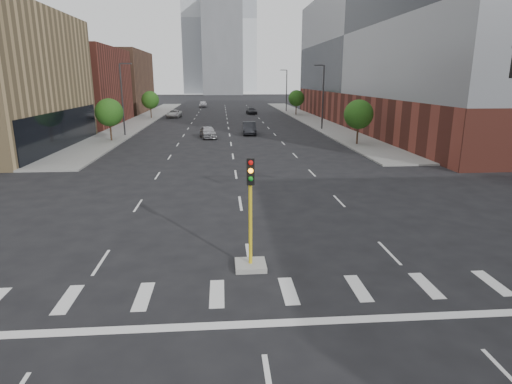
{
  "coord_description": "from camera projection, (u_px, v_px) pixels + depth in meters",
  "views": [
    {
      "loc": [
        -1.02,
        -6.43,
        7.19
      ],
      "look_at": [
        0.39,
        11.15,
        2.5
      ],
      "focal_mm": 30.0,
      "sensor_mm": 36.0,
      "label": 1
    }
  ],
  "objects": [
    {
      "name": "sidewalk_left_far",
      "position": [
        145.0,
        119.0,
        78.24
      ],
      "size": [
        5.0,
        92.0,
        0.15
      ],
      "primitive_type": "cube",
      "color": "gray",
      "rests_on": "ground"
    },
    {
      "name": "sidewalk_right_far",
      "position": [
        307.0,
        118.0,
        80.55
      ],
      "size": [
        5.0,
        92.0,
        0.15
      ],
      "primitive_type": "cube",
      "color": "gray",
      "rests_on": "ground"
    },
    {
      "name": "building_left_far_a",
      "position": [
        54.0,
        86.0,
        68.04
      ],
      "size": [
        20.0,
        22.0,
        12.0
      ],
      "primitive_type": "cube",
      "color": "brown",
      "rests_on": "ground"
    },
    {
      "name": "building_left_far_b",
      "position": [
        99.0,
        82.0,
        92.96
      ],
      "size": [
        20.0,
        24.0,
        13.0
      ],
      "primitive_type": "cube",
      "color": "brown",
      "rests_on": "ground"
    },
    {
      "name": "building_right_main",
      "position": [
        420.0,
        53.0,
        65.37
      ],
      "size": [
        24.0,
        70.0,
        22.0
      ],
      "color": "brown",
      "rests_on": "ground"
    },
    {
      "name": "tower_left",
      "position": [
        205.0,
        20.0,
        210.46
      ],
      "size": [
        22.0,
        22.0,
        70.0
      ],
      "primitive_type": "cube",
      "color": "#B2B7BC",
      "rests_on": "ground"
    },
    {
      "name": "tower_right",
      "position": [
        238.0,
        20.0,
        249.1
      ],
      "size": [
        20.0,
        20.0,
        80.0
      ],
      "primitive_type": "cube",
      "color": "#B2B7BC",
      "rests_on": "ground"
    },
    {
      "name": "tower_mid",
      "position": [
        222.0,
        45.0,
        195.14
      ],
      "size": [
        18.0,
        18.0,
        44.0
      ],
      "primitive_type": "cube",
      "color": "slate",
      "rests_on": "ground"
    },
    {
      "name": "median_traffic_signal",
      "position": [
        250.0,
        245.0,
        16.51
      ],
      "size": [
        1.2,
        1.2,
        4.4
      ],
      "color": "#999993",
      "rests_on": "ground"
    },
    {
      "name": "streetlight_right_a",
      "position": [
        322.0,
        94.0,
        60.85
      ],
      "size": [
        1.6,
        0.22,
        9.07
      ],
      "color": "#2D2D30",
      "rests_on": "ground"
    },
    {
      "name": "streetlight_right_b",
      "position": [
        286.0,
        89.0,
        94.57
      ],
      "size": [
        1.6,
        0.22,
        9.07
      ],
      "color": "#2D2D30",
      "rests_on": "ground"
    },
    {
      "name": "streetlight_left",
      "position": [
        123.0,
        96.0,
        53.97
      ],
      "size": [
        1.6,
        0.22,
        9.07
      ],
      "color": "#2D2D30",
      "rests_on": "ground"
    },
    {
      "name": "tree_left_near",
      "position": [
        109.0,
        112.0,
        49.52
      ],
      "size": [
        3.2,
        3.2,
        4.85
      ],
      "color": "#382619",
      "rests_on": "ground"
    },
    {
      "name": "tree_left_far",
      "position": [
        150.0,
        100.0,
        78.42
      ],
      "size": [
        3.2,
        3.2,
        4.85
      ],
      "color": "#382619",
      "rests_on": "ground"
    },
    {
      "name": "tree_right_near",
      "position": [
        359.0,
        114.0,
        46.86
      ],
      "size": [
        3.2,
        3.2,
        4.85
      ],
      "color": "#382619",
      "rests_on": "ground"
    },
    {
      "name": "tree_right_far",
      "position": [
        296.0,
        98.0,
        85.4
      ],
      "size": [
        3.2,
        3.2,
        4.85
      ],
      "color": "#382619",
      "rests_on": "ground"
    },
    {
      "name": "car_near_left",
      "position": [
        208.0,
        132.0,
        53.29
      ],
      "size": [
        2.48,
        4.7,
        1.52
      ],
      "primitive_type": "imported",
      "rotation": [
        0.0,
        0.0,
        0.16
      ],
      "color": "#A7A6AB",
      "rests_on": "ground"
    },
    {
      "name": "car_mid_right",
      "position": [
        249.0,
        128.0,
        56.76
      ],
      "size": [
        1.86,
        4.97,
        1.62
      ],
      "primitive_type": "imported",
      "rotation": [
        0.0,
        0.0,
        -0.03
      ],
      "color": "black",
      "rests_on": "ground"
    },
    {
      "name": "car_far_left",
      "position": [
        174.0,
        114.0,
        81.6
      ],
      "size": [
        2.75,
        5.27,
        1.42
      ],
      "primitive_type": "imported",
      "rotation": [
        0.0,
        0.0,
        -0.08
      ],
      "color": "silver",
      "rests_on": "ground"
    },
    {
      "name": "car_deep_right",
      "position": [
        252.0,
        111.0,
        88.9
      ],
      "size": [
        2.23,
        4.7,
        1.32
      ],
      "primitive_type": "imported",
      "rotation": [
        0.0,
        0.0,
        0.08
      ],
      "color": "black",
      "rests_on": "ground"
    },
    {
      "name": "car_distant",
      "position": [
        203.0,
        104.0,
        110.59
      ],
      "size": [
        1.93,
        4.78,
        1.63
      ],
      "primitive_type": "imported",
      "rotation": [
        0.0,
        0.0,
        0.0
      ],
      "color": "silver",
      "rests_on": "ground"
    }
  ]
}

